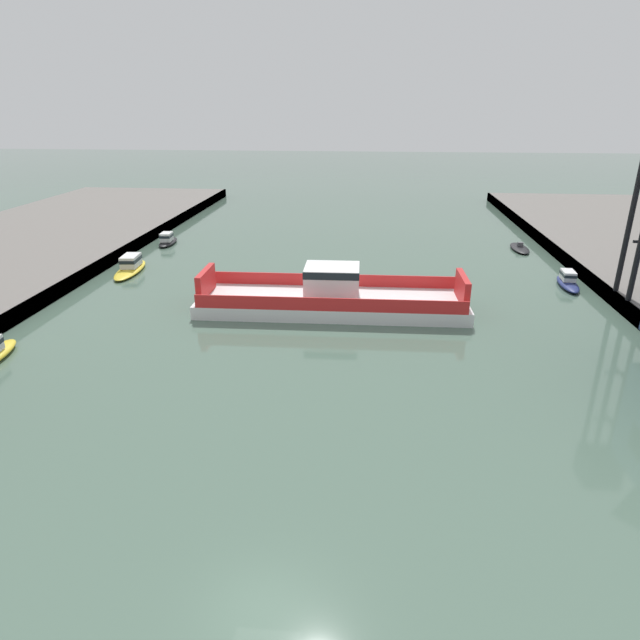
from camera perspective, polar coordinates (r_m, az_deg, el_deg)
ground_plane at (r=21.56m, az=-6.39°, el=-28.00°), size 400.00×400.00×0.00m
chain_ferry at (r=46.25m, az=1.25°, el=2.42°), size 22.82×7.05×3.87m
moored_boat_near_left at (r=70.61m, az=20.21°, el=7.10°), size 1.93×5.53×0.92m
moored_boat_mid_left at (r=71.59m, az=-15.71°, el=8.10°), size 2.15×5.32×1.53m
moored_boat_far_left at (r=57.77m, az=24.57°, el=3.75°), size 1.98×5.66×1.48m
moored_boat_far_right at (r=60.72m, az=-19.27°, el=5.40°), size 2.95×7.79×1.68m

